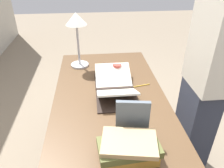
{
  "coord_description": "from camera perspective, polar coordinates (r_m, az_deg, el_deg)",
  "views": [
    {
      "loc": [
        -1.2,
        0.11,
        1.63
      ],
      "look_at": [
        0.07,
        -0.02,
        0.86
      ],
      "focal_mm": 35.0,
      "sensor_mm": 36.0,
      "label": 1
    }
  ],
  "objects": [
    {
      "name": "book_standing_upright",
      "position": [
        1.14,
        5.35,
        -9.29
      ],
      "size": [
        0.05,
        0.17,
        0.23
      ],
      "rotation": [
        0.0,
        0.0,
        -0.15
      ],
      "color": "slate",
      "rests_on": "reading_desk"
    },
    {
      "name": "reading_desk",
      "position": [
        1.53,
        -0.39,
        -7.02
      ],
      "size": [
        1.58,
        0.77,
        0.78
      ],
      "color": "brown",
      "rests_on": "ground_plane"
    },
    {
      "name": "open_book",
      "position": [
        1.56,
        0.79,
        -0.6
      ],
      "size": [
        0.53,
        0.28,
        0.11
      ],
      "rotation": [
        0.0,
        0.0,
        0.0
      ],
      "color": "black",
      "rests_on": "reading_desk"
    },
    {
      "name": "coffee_mug",
      "position": [
        1.73,
        1.28,
        3.59
      ],
      "size": [
        0.1,
        0.07,
        0.1
      ],
      "rotation": [
        0.0,
        0.0,
        2.91
      ],
      "color": "#B74238",
      "rests_on": "reading_desk"
    },
    {
      "name": "person_reader",
      "position": [
        1.69,
        23.01,
        0.52
      ],
      "size": [
        0.36,
        0.22,
        1.69
      ],
      "rotation": [
        0.0,
        0.0,
        3.14
      ],
      "color": "#2D3342",
      "rests_on": "ground_plane"
    },
    {
      "name": "pencil",
      "position": [
        1.63,
        7.11,
        -0.5
      ],
      "size": [
        0.04,
        0.17,
        0.01
      ],
      "rotation": [
        0.0,
        0.0,
        0.22
      ],
      "color": "gold",
      "rests_on": "reading_desk"
    },
    {
      "name": "book_stack_tall",
      "position": [
        1.07,
        4.42,
        -16.57
      ],
      "size": [
        0.22,
        0.3,
        0.11
      ],
      "color": "#BC8933",
      "rests_on": "reading_desk"
    },
    {
      "name": "reading_lamp",
      "position": [
        1.82,
        -9.24,
        14.9
      ],
      "size": [
        0.17,
        0.17,
        0.46
      ],
      "color": "#ADADB2",
      "rests_on": "reading_desk"
    }
  ]
}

